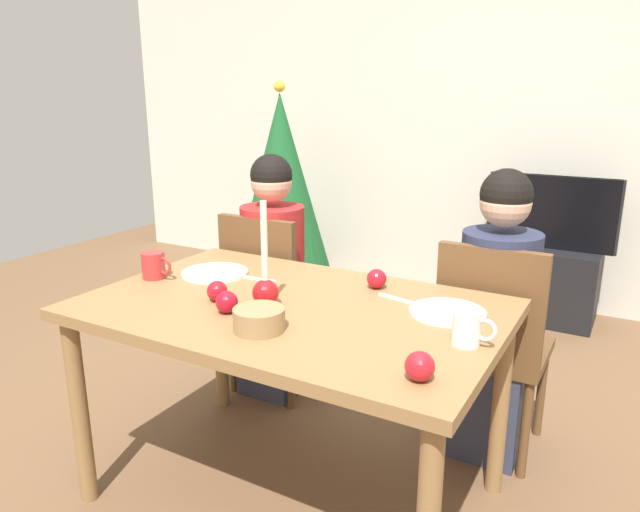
{
  "coord_description": "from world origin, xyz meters",
  "views": [
    {
      "loc": [
        1.01,
        -1.58,
        1.44
      ],
      "look_at": [
        0.0,
        0.2,
        0.87
      ],
      "focal_mm": 33.0,
      "sensor_mm": 36.0,
      "label": 1
    }
  ],
  "objects_px": {
    "christmas_tree": "(281,185)",
    "mug_right": "(468,328)",
    "tv_stand": "(544,283)",
    "plate_left": "(215,273)",
    "chair_right": "(492,338)",
    "bowl_walnuts": "(259,319)",
    "apple_by_right_mug": "(227,302)",
    "chair_left": "(270,294)",
    "plate_right": "(447,312)",
    "apple_near_candle": "(420,366)",
    "candle_centerpiece": "(265,285)",
    "dining_table": "(291,327)",
    "person_right_child": "(495,322)",
    "apple_far_edge": "(217,291)",
    "apple_by_left_plate": "(377,279)",
    "mug_left": "(154,265)",
    "tv": "(552,212)",
    "person_left_child": "(274,281)"
  },
  "relations": [
    {
      "from": "tv",
      "to": "christmas_tree",
      "type": "relative_size",
      "value": 0.52
    },
    {
      "from": "chair_left",
      "to": "mug_left",
      "type": "relative_size",
      "value": 6.71
    },
    {
      "from": "apple_by_right_mug",
      "to": "chair_left",
      "type": "bearing_deg",
      "value": 115.29
    },
    {
      "from": "person_right_child",
      "to": "apple_by_right_mug",
      "type": "bearing_deg",
      "value": -130.09
    },
    {
      "from": "dining_table",
      "to": "mug_right",
      "type": "distance_m",
      "value": 0.63
    },
    {
      "from": "mug_left",
      "to": "apple_far_edge",
      "type": "relative_size",
      "value": 1.89
    },
    {
      "from": "plate_right",
      "to": "mug_left",
      "type": "height_order",
      "value": "mug_left"
    },
    {
      "from": "person_left_child",
      "to": "apple_by_right_mug",
      "type": "bearing_deg",
      "value": -65.6
    },
    {
      "from": "christmas_tree",
      "to": "mug_right",
      "type": "xyz_separation_m",
      "value": [
        1.93,
        -1.99,
        0.01
      ]
    },
    {
      "from": "christmas_tree",
      "to": "apple_near_candle",
      "type": "bearing_deg",
      "value": -50.17
    },
    {
      "from": "person_left_child",
      "to": "chair_right",
      "type": "bearing_deg",
      "value": -1.77
    },
    {
      "from": "candle_centerpiece",
      "to": "apple_by_right_mug",
      "type": "bearing_deg",
      "value": -120.77
    },
    {
      "from": "chair_left",
      "to": "candle_centerpiece",
      "type": "bearing_deg",
      "value": -56.41
    },
    {
      "from": "chair_right",
      "to": "bowl_walnuts",
      "type": "bearing_deg",
      "value": -121.1
    },
    {
      "from": "bowl_walnuts",
      "to": "apple_near_candle",
      "type": "height_order",
      "value": "apple_near_candle"
    },
    {
      "from": "mug_left",
      "to": "apple_far_edge",
      "type": "bearing_deg",
      "value": -12.49
    },
    {
      "from": "tv",
      "to": "christmas_tree",
      "type": "xyz_separation_m",
      "value": [
        -1.8,
        -0.34,
        0.08
      ]
    },
    {
      "from": "tv",
      "to": "apple_by_left_plate",
      "type": "xyz_separation_m",
      "value": [
        -0.3,
        -2.01,
        0.08
      ]
    },
    {
      "from": "tv_stand",
      "to": "christmas_tree",
      "type": "relative_size",
      "value": 0.42
    },
    {
      "from": "candle_centerpiece",
      "to": "apple_by_right_mug",
      "type": "distance_m",
      "value": 0.14
    },
    {
      "from": "apple_by_left_plate",
      "to": "dining_table",
      "type": "bearing_deg",
      "value": -121.78
    },
    {
      "from": "christmas_tree",
      "to": "plate_right",
      "type": "bearing_deg",
      "value": -44.68
    },
    {
      "from": "apple_by_right_mug",
      "to": "plate_right",
      "type": "bearing_deg",
      "value": 28.78
    },
    {
      "from": "plate_right",
      "to": "apple_by_right_mug",
      "type": "height_order",
      "value": "apple_by_right_mug"
    },
    {
      "from": "chair_right",
      "to": "mug_left",
      "type": "relative_size",
      "value": 6.71
    },
    {
      "from": "chair_left",
      "to": "plate_left",
      "type": "relative_size",
      "value": 3.47
    },
    {
      "from": "person_right_child",
      "to": "plate_left",
      "type": "distance_m",
      "value": 1.12
    },
    {
      "from": "dining_table",
      "to": "bowl_walnuts",
      "type": "xyz_separation_m",
      "value": [
        0.04,
        -0.24,
        0.12
      ]
    },
    {
      "from": "person_right_child",
      "to": "mug_right",
      "type": "xyz_separation_m",
      "value": [
        0.07,
        -0.67,
        0.23
      ]
    },
    {
      "from": "tv",
      "to": "bowl_walnuts",
      "type": "relative_size",
      "value": 5.03
    },
    {
      "from": "christmas_tree",
      "to": "apple_by_right_mug",
      "type": "height_order",
      "value": "christmas_tree"
    },
    {
      "from": "chair_left",
      "to": "plate_right",
      "type": "distance_m",
      "value": 1.11
    },
    {
      "from": "plate_right",
      "to": "apple_by_left_plate",
      "type": "xyz_separation_m",
      "value": [
        -0.31,
        0.12,
        0.03
      ]
    },
    {
      "from": "tv_stand",
      "to": "plate_left",
      "type": "height_order",
      "value": "plate_left"
    },
    {
      "from": "tv_stand",
      "to": "plate_left",
      "type": "xyz_separation_m",
      "value": [
        -0.93,
        -2.16,
        0.52
      ]
    },
    {
      "from": "tv_stand",
      "to": "plate_right",
      "type": "relative_size",
      "value": 2.59
    },
    {
      "from": "person_right_child",
      "to": "tv_stand",
      "type": "xyz_separation_m",
      "value": [
        -0.06,
        1.66,
        -0.33
      ]
    },
    {
      "from": "mug_left",
      "to": "apple_far_edge",
      "type": "distance_m",
      "value": 0.38
    },
    {
      "from": "dining_table",
      "to": "tv_stand",
      "type": "distance_m",
      "value": 2.39
    },
    {
      "from": "person_left_child",
      "to": "person_right_child",
      "type": "relative_size",
      "value": 1.0
    },
    {
      "from": "plate_left",
      "to": "apple_far_edge",
      "type": "distance_m",
      "value": 0.31
    },
    {
      "from": "plate_left",
      "to": "apple_by_left_plate",
      "type": "relative_size",
      "value": 3.6
    },
    {
      "from": "candle_centerpiece",
      "to": "apple_by_right_mug",
      "type": "relative_size",
      "value": 4.86
    },
    {
      "from": "dining_table",
      "to": "mug_right",
      "type": "height_order",
      "value": "mug_right"
    },
    {
      "from": "chair_left",
      "to": "christmas_tree",
      "type": "xyz_separation_m",
      "value": [
        -0.81,
        1.35,
        0.28
      ]
    },
    {
      "from": "candle_centerpiece",
      "to": "mug_left",
      "type": "bearing_deg",
      "value": 176.1
    },
    {
      "from": "apple_by_right_mug",
      "to": "apple_far_edge",
      "type": "relative_size",
      "value": 1.03
    },
    {
      "from": "chair_right",
      "to": "plate_left",
      "type": "xyz_separation_m",
      "value": [
        -0.98,
        -0.47,
        0.24
      ]
    },
    {
      "from": "candle_centerpiece",
      "to": "chair_left",
      "type": "bearing_deg",
      "value": 123.59
    },
    {
      "from": "apple_by_left_plate",
      "to": "apple_far_edge",
      "type": "distance_m",
      "value": 0.57
    }
  ]
}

